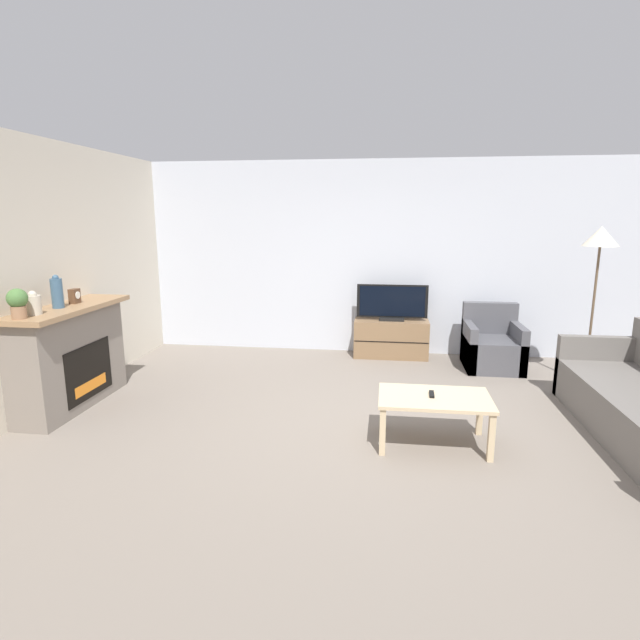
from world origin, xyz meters
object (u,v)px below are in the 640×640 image
Objects in this scene: potted_plant at (18,302)px; floor_lamp at (600,245)px; mantel_vase_centre_left at (57,292)px; mantel_clock at (75,296)px; coffee_table at (434,403)px; tv_stand at (391,338)px; armchair at (492,347)px; tv at (392,304)px; mantel_vase_left at (33,304)px; remote at (432,394)px; fireplace at (70,356)px.

floor_lamp reaches higher than potted_plant.
potted_plant is (0.00, -0.53, -0.00)m from mantel_vase_centre_left.
mantel_clock is 3.73m from coffee_table.
tv_stand is 1.25× the size of armchair.
potted_plant reaches higher than tv.
tv is (3.26, 2.95, -0.46)m from potted_plant.
coffee_table is at bearing -136.03° from floor_lamp.
mantel_vase_left is 0.27× the size of armchair.
floor_lamp is (2.26, -0.88, 0.87)m from tv.
remote is at bearing -8.67° from mantel_clock.
potted_plant reaches higher than coffee_table.
armchair is (4.57, 1.96, -0.26)m from fireplace.
tv is 2.57m from floor_lamp.
tv is 6.39× the size of remote.
mantel_clock is at bearing -158.30° from armchair.
mantel_vase_centre_left is 3.68m from remote.
mantel_vase_centre_left is at bearing 175.17° from coffee_table.
mantel_vase_centre_left is (0.02, -0.11, 0.67)m from fireplace.
mantel_clock is 0.15× the size of tv_stand.
potted_plant is 0.28× the size of tv.
remote is (3.58, -0.55, -0.69)m from mantel_clock.
potted_plant is 0.28× the size of coffee_table.
potted_plant is at bearing -176.40° from coffee_table.
tv_stand is (3.26, 2.42, -0.95)m from mantel_vase_centre_left.
tv_stand is at bearing 42.16° from potted_plant.
floor_lamp is at bearing 12.96° from mantel_clock.
fireplace reaches higher than tv.
tv_stand is at bearing 158.61° from floor_lamp.
armchair is at bearing 150.57° from floor_lamp.
tv is (3.28, 2.30, 0.21)m from fireplace.
mantel_clock is 0.16× the size of coffee_table.
potted_plant reaches higher than fireplace.
tv_stand is (3.26, 2.95, -0.95)m from potted_plant.
floor_lamp is (2.26, -0.88, 1.36)m from tv_stand.
potted_plant is (-0.00, -0.80, 0.08)m from mantel_clock.
fireplace is 5.66× the size of potted_plant.
floor_lamp is at bearing 14.41° from fireplace.
mantel_clock reaches higher than tv_stand.
potted_plant is (0.02, -0.65, 0.67)m from fireplace.
coffee_table is 0.07m from remote.
coffee_table is at bearing -6.59° from fireplace.
remote is 2.90m from floor_lamp.
coffee_table is at bearing 0.59° from mantel_vase_left.
tv is at bearing 158.66° from floor_lamp.
remote is (3.58, 0.25, -0.76)m from potted_plant.
armchair is (4.55, 2.42, -0.88)m from mantel_vase_left.
floor_lamp is (5.51, 1.53, 0.41)m from mantel_vase_centre_left.
armchair is at bearing 24.53° from mantel_vase_centre_left.
floor_lamp is (5.51, 1.88, 0.46)m from mantel_vase_left.
tv_stand is 0.49m from tv.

